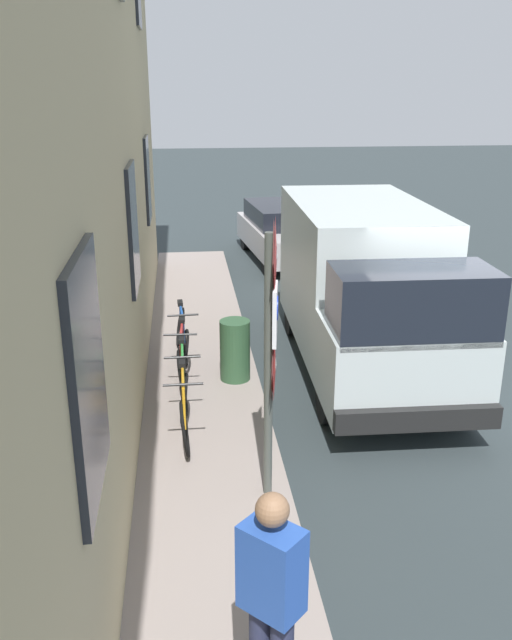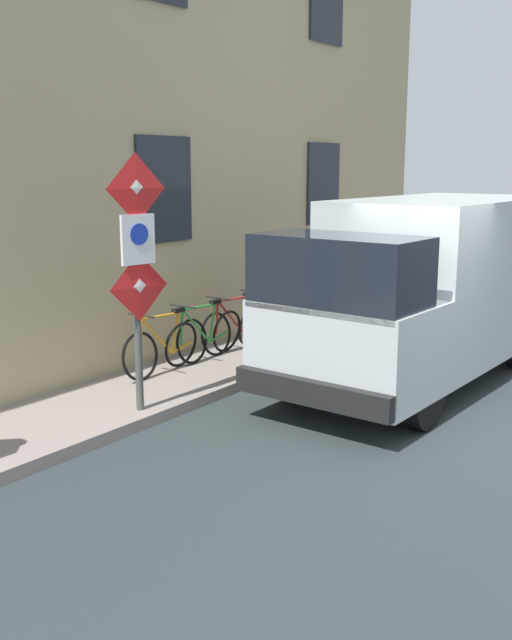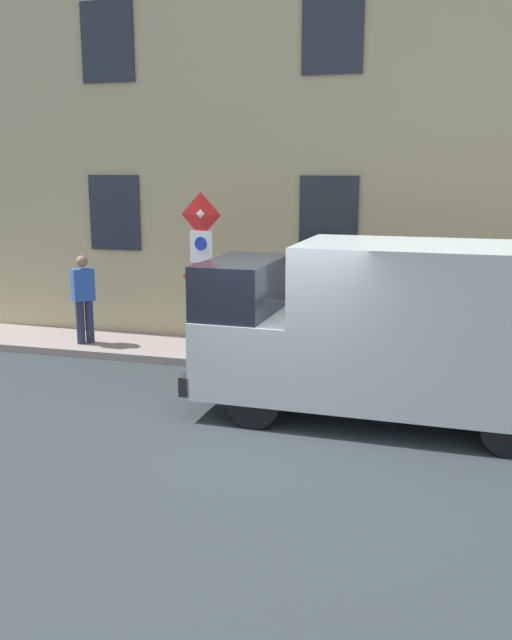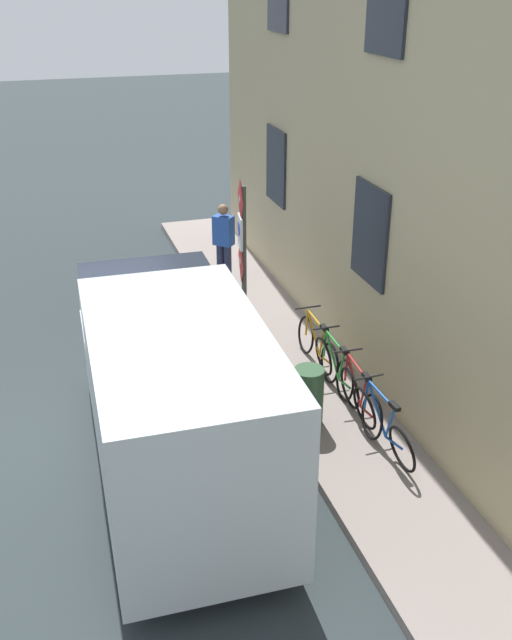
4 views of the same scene
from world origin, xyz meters
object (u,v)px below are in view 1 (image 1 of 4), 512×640
object	(u,v)px
litter_bin	(235,350)
pedestrian	(271,598)
parked_hatchback	(285,231)
sign_post_stacked	(274,334)
bicycle_blue	(182,336)
bicycle_red	(183,356)
bicycle_green	(183,379)
bicycle_orange	(184,406)
delivery_van	(366,286)

from	to	relation	value
litter_bin	pedestrian	bearing A→B (deg)	87.80
pedestrian	litter_bin	distance (m)	5.56
pedestrian	parked_hatchback	bearing A→B (deg)	35.68
sign_post_stacked	bicycle_blue	bearing A→B (deg)	-76.69
parked_hatchback	bicycle_red	xyz separation A→B (m)	(2.65, 7.46, -0.22)
sign_post_stacked	bicycle_red	world-z (taller)	sign_post_stacked
pedestrian	bicycle_green	bearing A→B (deg)	51.35
bicycle_red	bicycle_orange	bearing A→B (deg)	2.26
delivery_van	bicycle_orange	bearing A→B (deg)	-51.57
sign_post_stacked	bicycle_green	xyz separation A→B (m)	(0.91, -2.21, -1.42)
bicycle_green	litter_bin	distance (m)	1.07
bicycle_orange	litter_bin	distance (m)	1.73
parked_hatchback	bicycle_green	bearing A→B (deg)	-23.39
parked_hatchback	litter_bin	size ratio (longest dim) A/B	4.61
pedestrian	bicycle_blue	bearing A→B (deg)	49.71
bicycle_red	litter_bin	distance (m)	0.77
parked_hatchback	pedestrian	xyz separation A→B (m)	(2.11, 13.06, 0.34)
bicycle_red	pedestrian	bearing A→B (deg)	7.82
bicycle_green	pedestrian	size ratio (longest dim) A/B	0.99
bicycle_blue	bicycle_orange	bearing A→B (deg)	-2.94
pedestrian	bicycle_red	bearing A→B (deg)	50.42
parked_hatchback	bicycle_orange	distance (m)	9.47
bicycle_red	litter_bin	world-z (taller)	litter_bin
parked_hatchback	litter_bin	world-z (taller)	parked_hatchback
parked_hatchback	bicycle_blue	bearing A→B (deg)	-27.36
delivery_van	parked_hatchback	bearing A→B (deg)	-177.26
bicycle_blue	bicycle_red	xyz separation A→B (m)	(0.00, 0.81, 0.00)
bicycle_green	pedestrian	bearing A→B (deg)	6.37
bicycle_red	bicycle_green	size ratio (longest dim) A/B	1.00
bicycle_orange	pedestrian	distance (m)	4.05
sign_post_stacked	parked_hatchback	distance (m)	10.69
sign_post_stacked	bicycle_orange	xyz separation A→B (m)	(0.91, -1.40, -1.42)
bicycle_blue	bicycle_red	bearing A→B (deg)	-2.98
bicycle_green	bicycle_blue	bearing A→B (deg)	179.85
sign_post_stacked	bicycle_blue	size ratio (longest dim) A/B	1.65
delivery_van	bicycle_green	xyz separation A→B (m)	(2.81, 1.31, -0.82)
delivery_van	pedestrian	bearing A→B (deg)	-18.97
sign_post_stacked	bicycle_blue	world-z (taller)	sign_post_stacked
delivery_van	bicycle_green	bearing A→B (deg)	-63.64
delivery_van	pedestrian	distance (m)	6.50
delivery_van	bicycle_blue	world-z (taller)	delivery_van
delivery_van	sign_post_stacked	bearing A→B (deg)	-27.03
bicycle_blue	pedestrian	xyz separation A→B (m)	(-0.55, 6.41, 0.56)
delivery_van	parked_hatchback	distance (m)	7.00
parked_hatchback	bicycle_red	distance (m)	7.92
bicycle_red	parked_hatchback	bearing A→B (deg)	162.68
bicycle_red	bicycle_orange	distance (m)	1.62
bicycle_blue	pedestrian	distance (m)	6.46
bicycle_red	bicycle_orange	world-z (taller)	same
delivery_van	bicycle_blue	bearing A→B (deg)	-95.01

